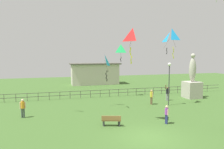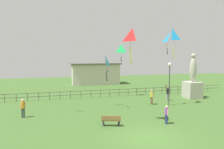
{
  "view_description": "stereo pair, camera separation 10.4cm",
  "coord_description": "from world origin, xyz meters",
  "px_view_note": "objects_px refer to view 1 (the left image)",
  "views": [
    {
      "loc": [
        -6.06,
        -12.74,
        5.57
      ],
      "look_at": [
        -1.05,
        5.63,
        3.74
      ],
      "focal_mm": 34.37,
      "sensor_mm": 36.0,
      "label": 1
    },
    {
      "loc": [
        -5.96,
        -12.77,
        5.57
      ],
      "look_at": [
        -1.05,
        5.63,
        3.74
      ],
      "focal_mm": 34.37,
      "sensor_mm": 36.0,
      "label": 2
    }
  ],
  "objects_px": {
    "person_3": "(151,96)",
    "kite_2": "(172,36)",
    "kite_1": "(105,61)",
    "statue_monument": "(192,85)",
    "person_4": "(167,113)",
    "lamppost": "(169,75)",
    "kite_6": "(170,38)",
    "kite_3": "(133,37)",
    "person_0": "(23,107)",
    "kite_5": "(121,49)",
    "park_bench": "(111,120)",
    "person_2": "(167,93)"
  },
  "relations": [
    {
      "from": "park_bench",
      "to": "kite_5",
      "type": "distance_m",
      "value": 13.24
    },
    {
      "from": "lamppost",
      "to": "person_4",
      "type": "height_order",
      "value": "lamppost"
    },
    {
      "from": "park_bench",
      "to": "lamppost",
      "type": "bearing_deg",
      "value": 32.32
    },
    {
      "from": "statue_monument",
      "to": "person_3",
      "type": "height_order",
      "value": "statue_monument"
    },
    {
      "from": "person_3",
      "to": "kite_5",
      "type": "bearing_deg",
      "value": 109.05
    },
    {
      "from": "kite_2",
      "to": "lamppost",
      "type": "bearing_deg",
      "value": -132.85
    },
    {
      "from": "park_bench",
      "to": "kite_1",
      "type": "height_order",
      "value": "kite_1"
    },
    {
      "from": "person_2",
      "to": "person_4",
      "type": "bearing_deg",
      "value": -120.03
    },
    {
      "from": "park_bench",
      "to": "kite_5",
      "type": "bearing_deg",
      "value": 68.98
    },
    {
      "from": "kite_1",
      "to": "kite_2",
      "type": "bearing_deg",
      "value": 3.22
    },
    {
      "from": "person_4",
      "to": "kite_3",
      "type": "xyz_separation_m",
      "value": [
        -2.54,
        1.07,
        6.07
      ]
    },
    {
      "from": "park_bench",
      "to": "kite_6",
      "type": "bearing_deg",
      "value": 42.88
    },
    {
      "from": "statue_monument",
      "to": "kite_5",
      "type": "relative_size",
      "value": 2.58
    },
    {
      "from": "kite_3",
      "to": "kite_1",
      "type": "bearing_deg",
      "value": 104.65
    },
    {
      "from": "statue_monument",
      "to": "person_2",
      "type": "height_order",
      "value": "statue_monument"
    },
    {
      "from": "kite_5",
      "to": "kite_6",
      "type": "bearing_deg",
      "value": -11.18
    },
    {
      "from": "park_bench",
      "to": "person_2",
      "type": "distance_m",
      "value": 11.38
    },
    {
      "from": "lamppost",
      "to": "kite_6",
      "type": "bearing_deg",
      "value": 60.02
    },
    {
      "from": "lamppost",
      "to": "person_4",
      "type": "bearing_deg",
      "value": -121.44
    },
    {
      "from": "kite_1",
      "to": "person_4",
      "type": "bearing_deg",
      "value": -56.47
    },
    {
      "from": "person_0",
      "to": "kite_2",
      "type": "xyz_separation_m",
      "value": [
        15.15,
        1.26,
        6.52
      ]
    },
    {
      "from": "park_bench",
      "to": "kite_2",
      "type": "distance_m",
      "value": 12.12
    },
    {
      "from": "lamppost",
      "to": "kite_6",
      "type": "xyz_separation_m",
      "value": [
        2.86,
        4.96,
        4.25
      ]
    },
    {
      "from": "person_0",
      "to": "kite_3",
      "type": "xyz_separation_m",
      "value": [
        8.75,
        -3.72,
        5.97
      ]
    },
    {
      "from": "statue_monument",
      "to": "person_0",
      "type": "distance_m",
      "value": 19.92
    },
    {
      "from": "person_4",
      "to": "kite_5",
      "type": "bearing_deg",
      "value": 90.53
    },
    {
      "from": "person_4",
      "to": "kite_3",
      "type": "height_order",
      "value": "kite_3"
    },
    {
      "from": "lamppost",
      "to": "kite_6",
      "type": "relative_size",
      "value": 1.65
    },
    {
      "from": "kite_2",
      "to": "kite_3",
      "type": "xyz_separation_m",
      "value": [
        -6.39,
        -4.98,
        -0.55
      ]
    },
    {
      "from": "kite_1",
      "to": "kite_5",
      "type": "height_order",
      "value": "kite_5"
    },
    {
      "from": "statue_monument",
      "to": "kite_1",
      "type": "height_order",
      "value": "statue_monument"
    },
    {
      "from": "person_3",
      "to": "kite_2",
      "type": "distance_m",
      "value": 6.88
    },
    {
      "from": "person_0",
      "to": "kite_2",
      "type": "distance_m",
      "value": 16.54
    },
    {
      "from": "park_bench",
      "to": "person_2",
      "type": "bearing_deg",
      "value": 38.74
    },
    {
      "from": "kite_1",
      "to": "kite_2",
      "type": "relative_size",
      "value": 0.83
    },
    {
      "from": "lamppost",
      "to": "kite_1",
      "type": "xyz_separation_m",
      "value": [
        -7.12,
        0.07,
        1.5
      ]
    },
    {
      "from": "park_bench",
      "to": "kite_5",
      "type": "height_order",
      "value": "kite_5"
    },
    {
      "from": "statue_monument",
      "to": "kite_6",
      "type": "relative_size",
      "value": 2.01
    },
    {
      "from": "park_bench",
      "to": "kite_1",
      "type": "xyz_separation_m",
      "value": [
        0.67,
        5.0,
        4.39
      ]
    },
    {
      "from": "person_4",
      "to": "kite_1",
      "type": "distance_m",
      "value": 7.84
    },
    {
      "from": "kite_1",
      "to": "kite_3",
      "type": "xyz_separation_m",
      "value": [
        1.19,
        -4.55,
        2.08
      ]
    },
    {
      "from": "person_2",
      "to": "kite_2",
      "type": "bearing_deg",
      "value": -110.01
    },
    {
      "from": "person_0",
      "to": "kite_5",
      "type": "height_order",
      "value": "kite_5"
    },
    {
      "from": "person_2",
      "to": "kite_1",
      "type": "distance_m",
      "value": 9.31
    },
    {
      "from": "park_bench",
      "to": "kite_2",
      "type": "bearing_deg",
      "value": 33.33
    },
    {
      "from": "person_0",
      "to": "kite_6",
      "type": "height_order",
      "value": "kite_6"
    },
    {
      "from": "person_2",
      "to": "kite_1",
      "type": "height_order",
      "value": "kite_1"
    },
    {
      "from": "person_0",
      "to": "kite_1",
      "type": "bearing_deg",
      "value": 6.28
    },
    {
      "from": "person_2",
      "to": "kite_3",
      "type": "relative_size",
      "value": 0.69
    },
    {
      "from": "kite_3",
      "to": "kite_5",
      "type": "distance_m",
      "value": 11.0
    }
  ]
}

